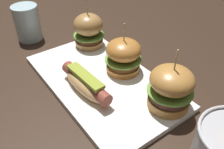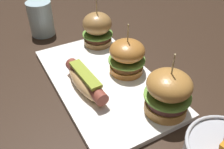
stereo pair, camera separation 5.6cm
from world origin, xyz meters
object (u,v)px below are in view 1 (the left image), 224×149
hot_dog (86,83)px  slider_left (88,30)px  platter_main (102,81)px  slider_center (124,56)px  slider_right (171,88)px  water_glass (27,23)px

hot_dog → slider_left: size_ratio=1.14×
platter_main → slider_center: size_ratio=3.14×
hot_dog → slider_center: bearing=95.1°
platter_main → slider_right: 0.18m
platter_main → hot_dog: bearing=-74.6°
slider_center → platter_main: bearing=-93.9°
slider_left → slider_center: size_ratio=1.08×
platter_main → water_glass: water_glass is taller
slider_center → slider_right: (0.16, -0.00, 0.00)m
hot_dog → slider_right: size_ratio=1.15×
platter_main → water_glass: size_ratio=3.75×
hot_dog → slider_center: (-0.01, 0.12, 0.02)m
slider_center → slider_right: size_ratio=0.93×
platter_main → slider_right: bearing=21.9°
slider_left → slider_right: 0.32m
slider_center → water_glass: (-0.34, -0.13, -0.00)m
slider_left → water_glass: 0.21m
slider_right → water_glass: size_ratio=1.28×
slider_center → water_glass: size_ratio=1.19×
platter_main → slider_center: bearing=86.1°
slider_right → water_glass: (-0.49, -0.12, -0.01)m
platter_main → slider_right: size_ratio=2.93×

